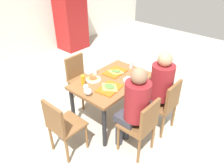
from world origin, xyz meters
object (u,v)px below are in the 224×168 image
main_table (112,85)px  person_in_red (134,104)px  pizza_slice_c (93,78)px  chair_far_side (79,76)px  soda_can (131,65)px  person_in_brown_jacket (159,85)px  paper_plate_center (94,79)px  foil_bundle (88,92)px  pizza_slice_b (116,71)px  drink_fridge (70,14)px  chair_near_right (166,103)px  plastic_cup_b (131,84)px  chair_left_end (61,124)px  pizza_slice_a (109,87)px  tray_red_far (115,72)px  condiment_bottle (83,80)px  tray_red_near (110,88)px  chair_near_left (142,124)px  paper_plate_near_edge (130,80)px  plastic_cup_a (95,71)px  plastic_cup_c (86,89)px

main_table → person_in_red: size_ratio=0.94×
pizza_slice_c → main_table: bearing=-54.8°
chair_far_side → soda_can: size_ratio=7.03×
main_table → person_in_brown_jacket: 0.71m
paper_plate_center → foil_bundle: size_ratio=2.20×
pizza_slice_b → drink_fridge: drink_fridge is taller
chair_near_right → plastic_cup_b: 0.58m
chair_near_right → plastic_cup_b: chair_near_right is taller
chair_left_end → soda_can: chair_left_end is taller
main_table → person_in_brown_jacket: (0.30, -0.63, 0.12)m
plastic_cup_b → foil_bundle: bearing=149.8°
pizza_slice_a → paper_plate_center: bearing=87.1°
person_in_red → tray_red_far: 0.90m
pizza_slice_a → pizza_slice_b: (0.41, 0.22, 0.00)m
chair_near_right → condiment_bottle: bearing=124.8°
main_table → paper_plate_center: 0.30m
person_in_brown_jacket → plastic_cup_b: bearing=131.6°
tray_red_near → drink_fridge: drink_fridge is taller
chair_near_left → pizza_slice_c: size_ratio=3.71×
main_table → plastic_cup_b: (0.03, -0.33, 0.15)m
person_in_brown_jacket → paper_plate_near_edge: person_in_brown_jacket is taller
foil_bundle → pizza_slice_b: bearing=9.6°
person_in_brown_jacket → soda_can: size_ratio=10.39×
drink_fridge → foil_bundle: bearing=-126.1°
plastic_cup_a → chair_left_end: bearing=-160.8°
tray_red_near → plastic_cup_b: bearing=-39.3°
person_in_brown_jacket → plastic_cup_b: (-0.27, 0.30, 0.02)m
chair_far_side → chair_left_end: (-0.98, -0.77, 0.00)m
paper_plate_near_edge → plastic_cup_b: (-0.15, -0.12, 0.05)m
chair_near_left → tray_red_near: size_ratio=2.38×
person_in_red → paper_plate_near_edge: bearing=41.3°
paper_plate_center → plastic_cup_a: bearing=38.1°
tray_red_far → drink_fridge: drink_fridge is taller
chair_near_left → pizza_slice_c: chair_near_left is taller
main_table → chair_left_end: bearing=180.0°
tray_red_near → soda_can: size_ratio=2.95×
tray_red_far → paper_plate_center: bearing=165.9°
chair_near_right → paper_plate_center: 1.12m
pizza_slice_c → plastic_cup_b: plastic_cup_b is taller
paper_plate_near_edge → soda_can: size_ratio=1.80×
chair_near_right → tray_red_near: bearing=128.5°
chair_near_left → pizza_slice_c: (0.13, 1.01, 0.24)m
paper_plate_near_edge → plastic_cup_b: bearing=-141.9°
condiment_bottle → plastic_cup_c: bearing=-119.8°
person_in_red → plastic_cup_b: bearing=42.7°
tray_red_near → tray_red_far: bearing=31.3°
plastic_cup_b → tray_red_far: bearing=68.2°
pizza_slice_b → plastic_cup_c: bearing=-176.4°
person_in_brown_jacket → foil_bundle: bearing=142.7°
paper_plate_near_edge → plastic_cup_a: plastic_cup_a is taller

